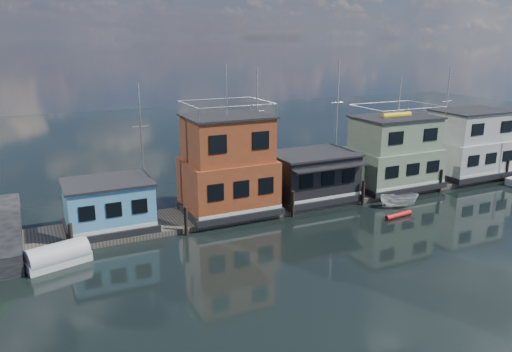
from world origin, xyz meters
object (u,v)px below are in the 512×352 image
houseboat_white (470,144)px  motorboat (399,201)px  houseboat_red (228,166)px  houseboat_dark (312,175)px  red_kayak (399,215)px  houseboat_blue (109,205)px  tarp_runabout (58,257)px  houseboat_green (393,153)px

houseboat_white → motorboat: size_ratio=2.57×
houseboat_red → houseboat_dark: size_ratio=1.60×
red_kayak → houseboat_blue: bearing=156.6°
houseboat_blue → tarp_runabout: (-4.00, -4.18, -1.61)m
houseboat_red → motorboat: houseboat_red is taller
houseboat_dark → red_kayak: houseboat_dark is taller
houseboat_dark → red_kayak: (4.24, -6.58, -2.22)m
houseboat_red → red_kayak: houseboat_red is taller
houseboat_red → tarp_runabout: 14.56m
houseboat_red → houseboat_dark: bearing=-0.1°
houseboat_blue → tarp_runabout: houseboat_blue is taller
houseboat_blue → tarp_runabout: size_ratio=1.52×
houseboat_white → houseboat_dark: bearing=-179.9°
houseboat_dark → motorboat: houseboat_dark is taller
houseboat_green → houseboat_white: size_ratio=1.00×
houseboat_green → houseboat_blue: bearing=-180.0°
houseboat_white → red_kayak: (-14.76, -6.60, -3.34)m
red_kayak → motorboat: bearing=42.5°
houseboat_red → red_kayak: (12.24, -6.60, -3.90)m
houseboat_dark → houseboat_green: size_ratio=0.88×
tarp_runabout → houseboat_blue: bearing=30.8°
tarp_runabout → red_kayak: bearing=-20.8°
houseboat_blue → motorboat: bearing=-11.3°
houseboat_dark → houseboat_green: 9.07m
houseboat_blue → houseboat_dark: houseboat_dark is taller
houseboat_blue → red_kayak: bearing=-16.9°
houseboat_blue → houseboat_red: houseboat_red is taller
houseboat_red → red_kayak: 14.44m
houseboat_dark → houseboat_green: (9.00, 0.02, 1.13)m
motorboat → red_kayak: (-1.67, -1.93, -0.43)m
houseboat_blue → houseboat_green: 26.53m
houseboat_green → motorboat: (-3.09, -4.67, -2.92)m
houseboat_blue → houseboat_red: 9.69m
houseboat_red → red_kayak: size_ratio=4.35×
houseboat_green → tarp_runabout: houseboat_green is taller
houseboat_green → motorboat: bearing=-123.5°
houseboat_blue → houseboat_green: houseboat_green is taller
houseboat_red → houseboat_green: (17.00, 0.00, -0.55)m
motorboat → houseboat_green: bearing=-7.1°
houseboat_red → motorboat: (13.91, -4.67, -3.47)m
houseboat_red → houseboat_dark: 8.18m
houseboat_green → houseboat_white: 10.00m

